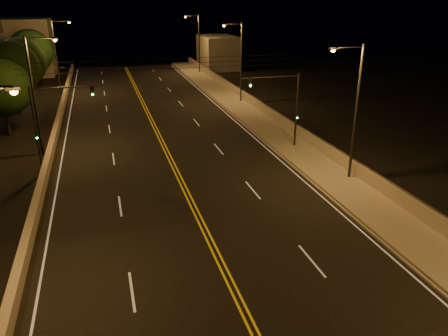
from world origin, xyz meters
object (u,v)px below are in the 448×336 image
object	(u,v)px
streetlight_6	(58,53)
tree_2	(21,62)
traffic_signal_left	(49,119)
tree_1	(12,69)
streetlight_2	(239,58)
streetlight_5	(36,89)
tree_0	(1,88)
tree_3	(31,52)
streetlight_3	(197,41)
streetlight_1	(353,106)
traffic_signal_right	(287,103)

from	to	relation	value
streetlight_6	tree_2	distance (m)	5.49
traffic_signal_left	tree_1	xyz separation A→B (m)	(-5.18, 19.37, 0.98)
tree_2	streetlight_2	bearing A→B (deg)	-17.06
streetlight_6	tree_1	bearing A→B (deg)	-112.21
streetlight_6	traffic_signal_left	xyz separation A→B (m)	(1.09, -29.39, -1.42)
streetlight_5	tree_0	world-z (taller)	streetlight_5
traffic_signal_left	tree_2	size ratio (longest dim) A/B	0.82
tree_0	tree_3	world-z (taller)	tree_3
streetlight_5	streetlight_3	bearing A→B (deg)	59.49
streetlight_2	tree_0	world-z (taller)	streetlight_2
traffic_signal_left	tree_0	distance (m)	11.96
tree_3	streetlight_2	bearing A→B (deg)	-33.76
streetlight_2	streetlight_6	xyz separation A→B (m)	(-21.47, 11.55, 0.00)
streetlight_1	streetlight_5	world-z (taller)	same
streetlight_6	tree_1	distance (m)	10.83
streetlight_5	traffic_signal_left	bearing A→B (deg)	-76.20
streetlight_2	tree_2	size ratio (longest dim) A/B	1.21
streetlight_1	streetlight_3	bearing A→B (deg)	90.00
tree_0	traffic_signal_right	bearing A→B (deg)	-24.60
streetlight_5	traffic_signal_right	bearing A→B (deg)	-12.48
streetlight_2	tree_3	bearing A→B (deg)	146.24
tree_1	tree_2	distance (m)	6.28
streetlight_3	traffic_signal_left	bearing A→B (deg)	-116.52
tree_2	traffic_signal_left	bearing A→B (deg)	-78.81
traffic_signal_right	tree_2	bearing A→B (deg)	133.06
streetlight_5	tree_3	size ratio (longest dim) A/B	1.17
tree_1	tree_2	bearing A→B (deg)	89.05
streetlight_5	tree_3	distance (m)	30.67
streetlight_2	streetlight_3	bearing A→B (deg)	90.00
traffic_signal_right	traffic_signal_left	distance (m)	18.89
streetlight_2	streetlight_5	xyz separation A→B (m)	(-21.47, -13.41, 0.00)
tree_3	streetlight_1	bearing A→B (deg)	-59.14
streetlight_1	tree_1	xyz separation A→B (m)	(-25.56, 27.10, -0.44)
traffic_signal_right	tree_1	size ratio (longest dim) A/B	0.81
streetlight_1	tree_0	world-z (taller)	streetlight_1
streetlight_6	tree_2	size ratio (longest dim) A/B	1.21
streetlight_5	traffic_signal_left	distance (m)	4.77
streetlight_5	traffic_signal_left	xyz separation A→B (m)	(1.09, -4.42, -1.42)
streetlight_5	tree_1	distance (m)	15.50
tree_3	streetlight_5	bearing A→B (deg)	-82.57
streetlight_3	streetlight_6	world-z (taller)	same
traffic_signal_right	streetlight_6	bearing A→B (deg)	124.21
streetlight_1	tree_3	world-z (taller)	streetlight_1
streetlight_3	tree_0	distance (m)	39.21
streetlight_5	tree_2	distance (m)	21.60
streetlight_6	traffic_signal_left	world-z (taller)	streetlight_6
streetlight_1	tree_0	xyz separation A→B (m)	(-25.29, 18.63, -0.96)
traffic_signal_left	tree_0	world-z (taller)	tree_0
streetlight_1	traffic_signal_left	xyz separation A→B (m)	(-20.38, 7.73, -1.42)
streetlight_6	streetlight_5	bearing A→B (deg)	-90.00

